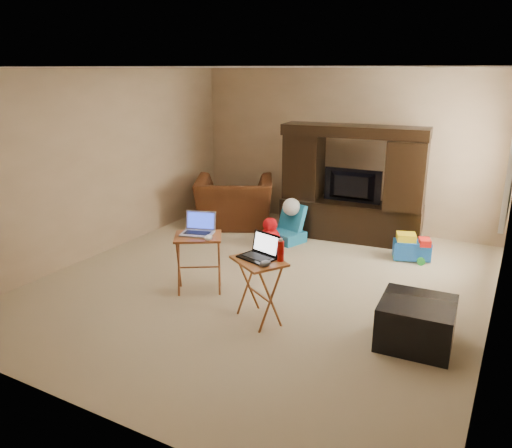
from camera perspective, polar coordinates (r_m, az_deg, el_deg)
The scene contains 21 objects.
floor at distance 6.11m, azimuth 0.90°, elevation -6.68°, with size 5.50×5.50×0.00m, color #C9B18B.
ceiling at distance 5.58m, azimuth 1.03°, elevation 17.46°, with size 5.50×5.50×0.00m, color silver.
wall_back at distance 8.21m, azimuth 9.98°, elevation 8.42°, with size 5.00×5.00×0.00m, color tan.
wall_front at distance 3.61m, azimuth -19.75°, elevation -3.79°, with size 5.00×5.00×0.00m, color tan.
wall_left at distance 7.20m, azimuth -17.09°, elevation 6.68°, with size 5.50×5.50×0.00m, color tan.
wall_right at distance 5.10m, azimuth 26.70°, elevation 1.41°, with size 5.50×5.50×0.00m, color tan.
window_frame at distance 6.59m, azimuth 27.20°, elevation 5.93°, with size 0.06×1.14×1.34m, color white.
entertainment_center at distance 7.56m, azimuth 10.90°, elevation 4.55°, with size 2.09×0.52×1.71m, color black.
television at distance 7.52m, azimuth 10.77°, elevation 4.23°, with size 0.87×0.11×0.50m, color black.
recliner at distance 8.17m, azimuth -2.48°, elevation 2.49°, with size 1.22×1.06×0.79m, color #4D2410.
child_rocker at distance 7.42m, azimuth 3.63°, elevation 0.06°, with size 0.43×0.49×0.57m, color teal, non-canonical shape.
plush_toy at distance 7.24m, azimuth 1.60°, elevation -0.92°, with size 0.40×0.33×0.44m, color red, non-canonical shape.
push_toy at distance 7.06m, azimuth 17.40°, elevation -2.51°, with size 0.49×0.35×0.37m, color blue, non-canonical shape.
ottoman at distance 4.99m, azimuth 17.84°, elevation -10.70°, with size 0.66×0.66×0.43m, color black.
tray_table_left at distance 5.80m, azimuth -6.53°, elevation -4.51°, with size 0.52×0.42×0.68m, color brown.
tray_table_right at distance 5.11m, azimuth 0.33°, elevation -7.59°, with size 0.51×0.41×0.67m, color #A95729.
laptop_left at distance 5.68m, azimuth -6.76°, elevation -0.04°, with size 0.36×0.29×0.24m, color #A1A1A6.
laptop_right at distance 4.97m, azimuth 0.04°, elevation -2.68°, with size 0.35×0.29×0.24m, color black.
mouse_left at distance 5.51m, azimuth -5.45°, elevation -1.55°, with size 0.09×0.14×0.06m, color white.
mouse_right at distance 4.81m, azimuth 1.03°, elevation -4.54°, with size 0.09×0.14×0.06m, color #45464B.
water_bottle at distance 4.93m, azimuth 2.84°, elevation -3.11°, with size 0.07×0.07×0.20m, color red.
Camera 1 is at (2.58, -4.95, 2.49)m, focal length 35.00 mm.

